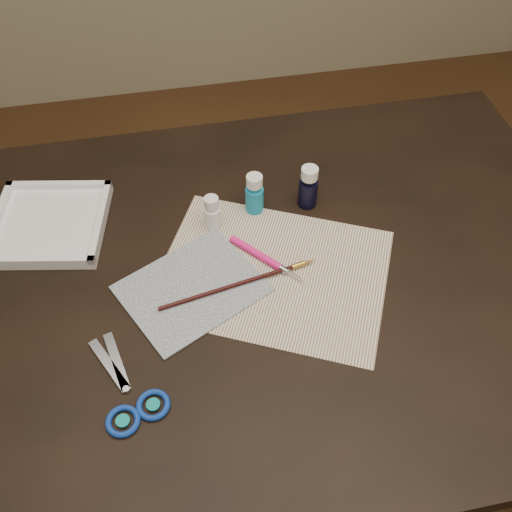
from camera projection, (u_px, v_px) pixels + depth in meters
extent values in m
cube|color=#422614|center=(256.00, 441.00, 1.60)|extent=(3.50, 3.50, 0.02)
cube|color=black|center=(256.00, 375.00, 1.31)|extent=(1.30, 0.90, 0.75)
cube|color=white|center=(273.00, 272.00, 1.02)|extent=(0.49, 0.45, 0.00)
cube|color=#141E35|center=(192.00, 288.00, 1.00)|extent=(0.29, 0.27, 0.00)
cylinder|color=white|center=(212.00, 213.00, 1.07)|extent=(0.04, 0.04, 0.08)
cylinder|color=#1584B1|center=(254.00, 193.00, 1.09)|extent=(0.04, 0.04, 0.09)
cylinder|color=black|center=(308.00, 187.00, 1.10)|extent=(0.04, 0.04, 0.09)
cube|color=white|center=(49.00, 223.00, 1.08)|extent=(0.24, 0.24, 0.03)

